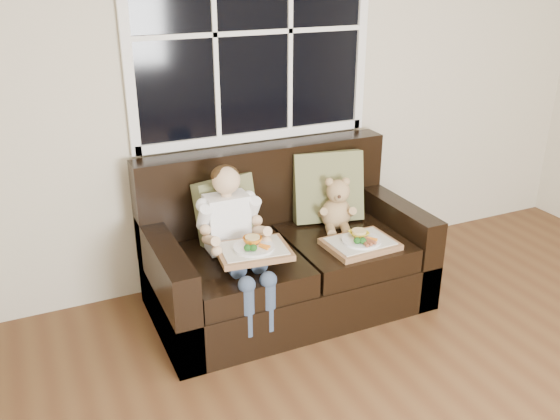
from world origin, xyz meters
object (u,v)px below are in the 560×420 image
child (233,229)px  tray_left (253,250)px  teddy_bear (337,207)px  loveseat (284,258)px  tray_right (360,243)px

child → tray_left: child is taller
tray_left → teddy_bear: bearing=29.6°
loveseat → tray_right: size_ratio=3.95×
child → tray_right: 0.79m
loveseat → teddy_bear: (0.38, 0.00, 0.28)m
teddy_bear → child: bearing=-150.0°
teddy_bear → tray_right: (-0.01, -0.31, -0.11)m
tray_right → loveseat: bearing=137.5°
tray_left → child: bearing=112.2°
child → tray_right: child is taller
loveseat → teddy_bear: 0.47m
child → tray_left: (0.05, -0.18, -0.06)m
child → teddy_bear: bearing=8.9°
teddy_bear → tray_left: bearing=-135.9°
teddy_bear → tray_left: size_ratio=0.82×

